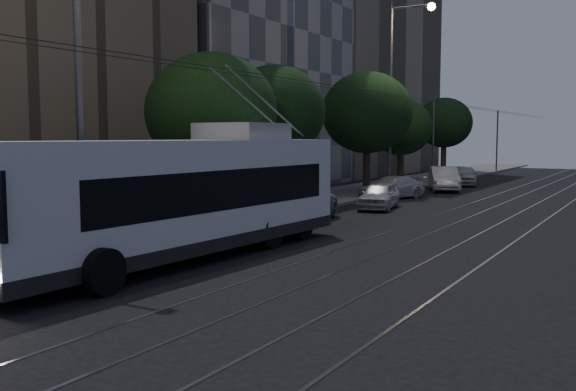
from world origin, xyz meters
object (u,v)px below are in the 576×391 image
(car_white_a, at_px, (379,196))
(streetlamp_near, at_px, (88,15))
(pickup_silver, at_px, (296,205))
(car_white_b, at_px, (391,187))
(streetlamp_far, at_px, (397,80))
(car_white_c, at_px, (444,179))
(trolleybus, at_px, (183,196))
(car_white_d, at_px, (465,176))

(car_white_a, relative_size, streetlamp_near, 0.33)
(pickup_silver, xyz_separation_m, car_white_b, (-0.26, 11.25, -0.08))
(car_white_b, xyz_separation_m, streetlamp_far, (-0.47, 1.94, 6.12))
(car_white_c, bearing_deg, pickup_silver, -114.88)
(trolleybus, height_order, car_white_a, trolleybus)
(trolleybus, xyz_separation_m, car_white_b, (-1.40, 19.77, -1.18))
(car_white_a, relative_size, car_white_d, 0.93)
(pickup_silver, height_order, car_white_d, pickup_silver)
(car_white_c, distance_m, streetlamp_near, 28.58)
(car_white_b, height_order, streetlamp_far, streetlamp_far)
(streetlamp_far, bearing_deg, trolleybus, -85.08)
(pickup_silver, distance_m, car_white_b, 11.25)
(car_white_d, bearing_deg, car_white_c, -102.98)
(trolleybus, height_order, car_white_d, trolleybus)
(streetlamp_near, distance_m, streetlamp_far, 23.29)
(car_white_c, height_order, streetlamp_far, streetlamp_far)
(car_white_c, bearing_deg, car_white_b, -121.32)
(trolleybus, xyz_separation_m, car_white_c, (-0.37, 26.31, -1.03))
(pickup_silver, height_order, streetlamp_far, streetlamp_far)
(pickup_silver, height_order, car_white_c, car_white_c)
(car_white_a, xyz_separation_m, streetlamp_far, (-1.88, 7.15, 6.10))
(car_white_d, distance_m, streetlamp_far, 11.61)
(streetlamp_near, bearing_deg, car_white_d, 87.51)
(trolleybus, height_order, streetlamp_far, streetlamp_far)
(trolleybus, bearing_deg, car_white_a, 92.51)
(pickup_silver, height_order, car_white_a, pickup_silver)
(pickup_silver, bearing_deg, car_white_a, 68.07)
(pickup_silver, relative_size, car_white_d, 1.25)
(trolleybus, relative_size, streetlamp_near, 1.16)
(car_white_b, distance_m, streetlamp_far, 6.43)
(car_white_a, xyz_separation_m, car_white_b, (-1.41, 5.21, -0.02))
(pickup_silver, xyz_separation_m, car_white_c, (0.77, 17.80, 0.07))
(trolleybus, bearing_deg, car_white_d, 93.32)
(trolleybus, bearing_deg, car_white_c, 93.34)
(pickup_silver, distance_m, car_white_a, 6.15)
(trolleybus, relative_size, car_white_b, 3.06)
(trolleybus, distance_m, streetlamp_far, 22.34)
(car_white_a, height_order, streetlamp_far, streetlamp_far)
(pickup_silver, distance_m, streetlamp_near, 11.80)
(streetlamp_near, bearing_deg, car_white_c, 86.93)
(pickup_silver, height_order, streetlamp_near, streetlamp_near)
(trolleybus, distance_m, pickup_silver, 8.66)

